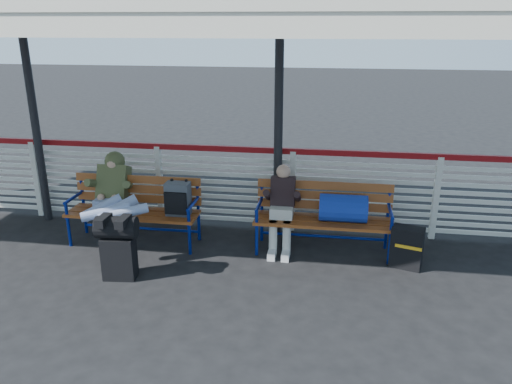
% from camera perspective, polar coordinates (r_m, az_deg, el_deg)
% --- Properties ---
extents(ground, '(60.00, 60.00, 0.00)m').
position_cam_1_polar(ground, '(6.26, -16.36, -9.82)').
color(ground, black).
rests_on(ground, ground).
extents(fence, '(12.08, 0.08, 1.24)m').
position_cam_1_polar(fence, '(7.63, -10.97, 1.22)').
color(fence, silver).
rests_on(fence, ground).
extents(canopy, '(12.60, 3.60, 3.16)m').
position_cam_1_polar(canopy, '(6.33, -15.61, 19.25)').
color(canopy, silver).
rests_on(canopy, ground).
extents(luggage_stack, '(0.50, 0.31, 0.79)m').
position_cam_1_polar(luggage_stack, '(6.14, -15.49, -5.86)').
color(luggage_stack, black).
rests_on(luggage_stack, ground).
extents(bench_left, '(1.80, 0.56, 0.92)m').
position_cam_1_polar(bench_left, '(6.96, -12.29, -1.18)').
color(bench_left, brown).
rests_on(bench_left, ground).
extents(bench_right, '(1.80, 0.56, 0.92)m').
position_cam_1_polar(bench_right, '(6.59, 8.90, -2.01)').
color(bench_right, brown).
rests_on(bench_right, ground).
extents(traveler_man, '(0.94, 1.64, 0.77)m').
position_cam_1_polar(traveler_man, '(6.76, -16.05, -1.22)').
color(traveler_man, '#99A7CE').
rests_on(traveler_man, ground).
extents(companion_person, '(0.32, 0.66, 1.15)m').
position_cam_1_polar(companion_person, '(6.62, 2.97, -1.78)').
color(companion_person, beige).
rests_on(companion_person, ground).
extents(suitcase_side, '(0.43, 0.33, 0.53)m').
position_cam_1_polar(suitcase_side, '(6.52, 16.85, -6.09)').
color(suitcase_side, black).
rests_on(suitcase_side, ground).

